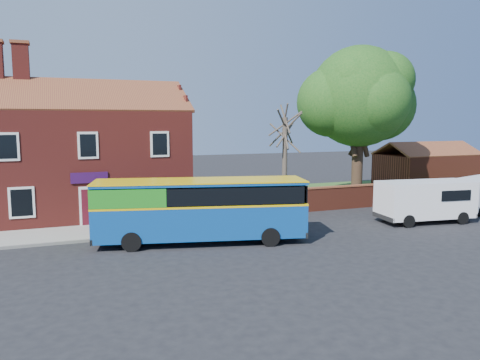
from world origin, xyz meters
name	(u,v)px	position (x,y,z in m)	size (l,w,h in m)	color
ground	(257,248)	(0.00, 0.00, 0.00)	(120.00, 120.00, 0.00)	black
pavement	(93,232)	(-7.00, 5.75, 0.06)	(18.00, 3.50, 0.12)	gray
kerb	(96,240)	(-7.00, 4.00, 0.07)	(18.00, 0.15, 0.14)	slate
grass_strip	(339,193)	(13.00, 13.00, 0.02)	(26.00, 12.00, 0.04)	#426B28
shop_building	(85,161)	(-7.02, 11.50, 3.41)	(12.30, 8.13, 10.50)	maroon
boundary_wall	(387,194)	(13.00, 7.00, 0.81)	(22.00, 0.38, 1.60)	maroon
outbuilding	(426,170)	(22.00, 13.00, 1.61)	(8.20, 5.06, 4.17)	maroon
bus	(194,207)	(-2.50, 1.98, 1.76)	(10.48, 4.80, 3.10)	#0D4595
van_near	(425,199)	(11.49, 1.64, 1.36)	(5.77, 2.87, 2.43)	white
van_far	(478,193)	(17.23, 3.12, 1.23)	(5.37, 3.43, 2.19)	white
large_tree	(359,100)	(12.52, 10.04, 7.50)	(9.40, 7.44, 11.46)	black
bare_tree	(285,156)	(6.34, 9.85, 3.48)	(2.54, 3.03, 6.78)	#4C4238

